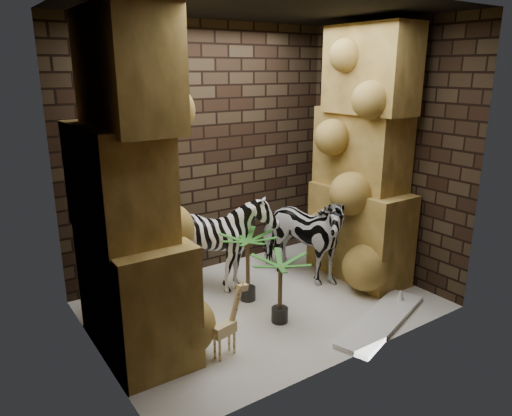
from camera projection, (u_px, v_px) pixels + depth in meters
floor at (263, 304)px, 5.18m from camera, size 3.50×3.50×0.00m
ceiling at (265, 7)px, 4.33m from camera, size 3.50×3.50×0.00m
wall_back at (204, 152)px, 5.75m from camera, size 3.50×0.00×3.50m
wall_front at (355, 196)px, 3.76m from camera, size 3.50×0.00×3.50m
wall_left at (85, 194)px, 3.81m from camera, size 0.00×3.00×3.00m
wall_right at (383, 152)px, 5.70m from camera, size 0.00×3.00×3.00m
rock_pillar_left at (128, 188)px, 4.00m from camera, size 0.68×1.30×3.00m
rock_pillar_right at (364, 155)px, 5.52m from camera, size 0.58×1.25×3.00m
zebra_right at (300, 229)px, 5.62m from camera, size 0.88×1.22×1.29m
zebra_left at (221, 246)px, 5.41m from camera, size 0.97×1.19×1.05m
giraffe_toy at (224, 322)px, 4.17m from camera, size 0.36×0.18×0.67m
palm_front at (248, 267)px, 5.18m from camera, size 0.36×0.36×0.78m
palm_back at (280, 290)px, 4.74m from camera, size 0.36×0.36×0.70m
surfboard at (382, 320)px, 4.80m from camera, size 1.46×0.79×0.05m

